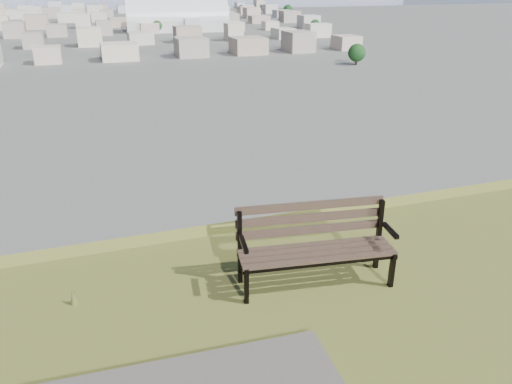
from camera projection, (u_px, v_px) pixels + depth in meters
name	position (u px, v px, depth m)	size (l,w,h in m)	color
park_bench	(314.00, 241.00, 5.37)	(1.72, 0.76, 0.87)	#483629
arena	(178.00, 21.00, 296.65)	(60.79, 30.87, 24.68)	silver
city_blocks	(81.00, 18.00, 355.46)	(395.00, 361.00, 7.00)	beige
city_trees	(34.00, 25.00, 281.40)	(406.52, 387.20, 9.98)	#302418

